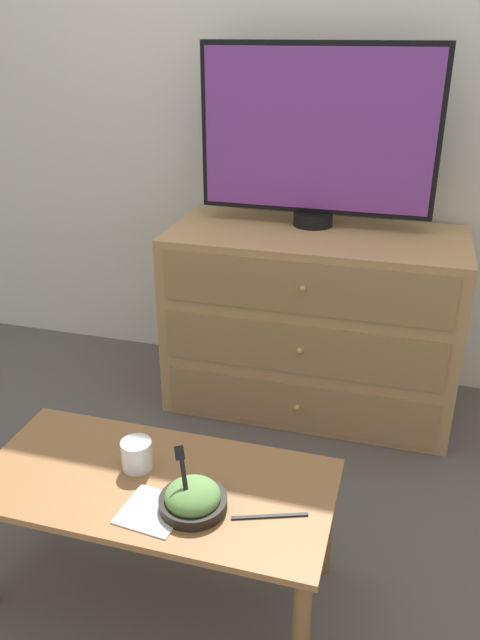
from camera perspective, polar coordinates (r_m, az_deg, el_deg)
name	(u,v)px	position (r m, az deg, el deg)	size (l,w,h in m)	color
ground_plane	(296,363)	(3.11, 5.16, -3.97)	(12.00, 12.00, 0.00)	#56514C
wall_back	(309,84)	(2.75, 6.37, 20.67)	(12.00, 0.05, 2.60)	silver
dresser	(312,321)	(2.65, 6.61, -0.09)	(1.18, 0.57, 0.77)	tan
tv	(317,135)	(2.54, 7.08, 16.45)	(0.94, 0.16, 0.70)	black
coffee_table	(156,497)	(1.80, -7.71, -15.72)	(0.98, 0.47, 0.39)	#9E6B3D
takeout_bowl	(193,499)	(1.66, -4.33, -15.97)	(0.18, 0.18, 0.16)	black
drink_cup	(137,456)	(1.80, -9.40, -12.19)	(0.09, 0.09, 0.09)	beige
napkin	(153,511)	(1.68, -8.00, -16.88)	(0.17, 0.17, 0.00)	white
knife	(270,516)	(1.65, 2.74, -17.48)	(0.19, 0.08, 0.01)	black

